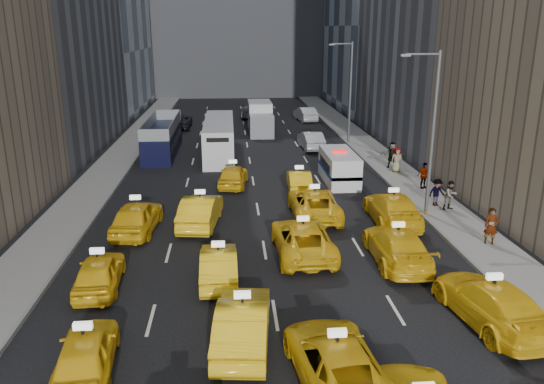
{
  "coord_description": "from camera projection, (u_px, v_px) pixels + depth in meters",
  "views": [
    {
      "loc": [
        -1.48,
        -15.16,
        10.01
      ],
      "look_at": [
        0.58,
        10.8,
        2.0
      ],
      "focal_mm": 35.0,
      "sensor_mm": 36.0,
      "label": 1
    }
  ],
  "objects": [
    {
      "name": "taxi_16",
      "position": [
        233.0,
        175.0,
        35.11
      ],
      "size": [
        2.27,
        4.5,
        1.47
      ],
      "primitive_type": "imported",
      "rotation": [
        0.0,
        0.0,
        3.01
      ],
      "color": "yellow",
      "rests_on": "ground"
    },
    {
      "name": "pedestrian_1",
      "position": [
        451.0,
        195.0,
        30.03
      ],
      "size": [
        0.94,
        0.72,
        1.71
      ],
      "primitive_type": "imported",
      "rotation": [
        0.0,
        0.0,
        0.37
      ],
      "color": "gray",
      "rests_on": "sidewalk_east"
    },
    {
      "name": "taxi_9",
      "position": [
        219.0,
        265.0,
        21.87
      ],
      "size": [
        1.57,
        4.3,
        1.41
      ],
      "primitive_type": "imported",
      "rotation": [
        0.0,
        0.0,
        3.16
      ],
      "color": "yellow",
      "rests_on": "ground"
    },
    {
      "name": "taxi_8",
      "position": [
        99.0,
        272.0,
        21.21
      ],
      "size": [
        1.88,
        4.22,
        1.41
      ],
      "primitive_type": "imported",
      "rotation": [
        0.0,
        0.0,
        3.19
      ],
      "color": "yellow",
      "rests_on": "ground"
    },
    {
      "name": "misc_car_4",
      "position": [
        305.0,
        114.0,
        60.23
      ],
      "size": [
        2.33,
        5.07,
        1.61
      ],
      "primitive_type": "imported",
      "rotation": [
        0.0,
        0.0,
        3.27
      ],
      "color": "#AAAEB1",
      "rests_on": "ground"
    },
    {
      "name": "pedestrian_5",
      "position": [
        392.0,
        155.0,
        39.28
      ],
      "size": [
        1.82,
        0.78,
        1.9
      ],
      "primitive_type": "imported",
      "rotation": [
        0.0,
        0.0,
        -0.16
      ],
      "color": "gray",
      "rests_on": "sidewalk_east"
    },
    {
      "name": "double_decker",
      "position": [
        162.0,
        137.0,
        44.2
      ],
      "size": [
        2.46,
        10.08,
        2.92
      ],
      "rotation": [
        0.0,
        0.0,
        0.02
      ],
      "color": "black",
      "rests_on": "ground"
    },
    {
      "name": "misc_car_1",
      "position": [
        179.0,
        121.0,
        55.76
      ],
      "size": [
        2.58,
        5.43,
        1.5
      ],
      "primitive_type": "imported",
      "rotation": [
        0.0,
        0.0,
        3.12
      ],
      "color": "black",
      "rests_on": "ground"
    },
    {
      "name": "streetlight_far",
      "position": [
        349.0,
        89.0,
        47.24
      ],
      "size": [
        2.15,
        0.22,
        9.0
      ],
      "color": "#595B60",
      "rests_on": "ground"
    },
    {
      "name": "streetlight_near",
      "position": [
        431.0,
        129.0,
        28.19
      ],
      "size": [
        2.15,
        0.22,
        9.0
      ],
      "color": "#595B60",
      "rests_on": "ground"
    },
    {
      "name": "taxi_10",
      "position": [
        303.0,
        239.0,
        24.44
      ],
      "size": [
        2.67,
        5.58,
        1.53
      ],
      "primitive_type": "imported",
      "rotation": [
        0.0,
        0.0,
        3.16
      ],
      "color": "yellow",
      "rests_on": "ground"
    },
    {
      "name": "taxi_14",
      "position": [
        314.0,
        204.0,
        29.35
      ],
      "size": [
        2.64,
        5.59,
        1.54
      ],
      "primitive_type": "imported",
      "rotation": [
        0.0,
        0.0,
        3.13
      ],
      "color": "yellow",
      "rests_on": "ground"
    },
    {
      "name": "misc_car_0",
      "position": [
        311.0,
        140.0,
        46.18
      ],
      "size": [
        1.89,
        4.76,
        1.54
      ],
      "primitive_type": "imported",
      "rotation": [
        0.0,
        0.0,
        3.2
      ],
      "color": "#ACAFB4",
      "rests_on": "ground"
    },
    {
      "name": "taxi_5",
      "position": [
        243.0,
        322.0,
        17.42
      ],
      "size": [
        2.12,
        4.94,
        1.58
      ],
      "primitive_type": "imported",
      "rotation": [
        0.0,
        0.0,
        3.05
      ],
      "color": "yellow",
      "rests_on": "ground"
    },
    {
      "name": "taxi_11",
      "position": [
        397.0,
        246.0,
        23.61
      ],
      "size": [
        2.33,
        5.47,
        1.57
      ],
      "primitive_type": "imported",
      "rotation": [
        0.0,
        0.0,
        3.12
      ],
      "color": "yellow",
      "rests_on": "ground"
    },
    {
      "name": "nypd_van",
      "position": [
        339.0,
        168.0,
        36.03
      ],
      "size": [
        2.02,
        5.2,
        2.23
      ],
      "rotation": [
        0.0,
        0.0,
        0.0
      ],
      "color": "silver",
      "rests_on": "ground"
    },
    {
      "name": "pedestrian_2",
      "position": [
        437.0,
        192.0,
        30.73
      ],
      "size": [
        1.12,
        0.67,
        1.62
      ],
      "primitive_type": "imported",
      "rotation": [
        0.0,
        0.0,
        0.24
      ],
      "color": "gray",
      "rests_on": "sidewalk_east"
    },
    {
      "name": "sidewalk_east",
      "position": [
        382.0,
        160.0,
        42.1
      ],
      "size": [
        3.0,
        90.0,
        0.15
      ],
      "primitive_type": "cube",
      "color": "gray",
      "rests_on": "ground"
    },
    {
      "name": "misc_car_3",
      "position": [
        219.0,
        117.0,
        58.99
      ],
      "size": [
        2.07,
        4.21,
        1.38
      ],
      "primitive_type": "imported",
      "rotation": [
        0.0,
        0.0,
        3.03
      ],
      "color": "black",
      "rests_on": "ground"
    },
    {
      "name": "curb_west",
      "position": [
        132.0,
        164.0,
        40.61
      ],
      "size": [
        0.15,
        90.0,
        0.18
      ],
      "primitive_type": "cube",
      "color": "slate",
      "rests_on": "ground"
    },
    {
      "name": "pedestrian_3",
      "position": [
        424.0,
        175.0,
        34.08
      ],
      "size": [
        1.1,
        0.75,
        1.72
      ],
      "primitive_type": "imported",
      "rotation": [
        0.0,
        0.0,
        0.32
      ],
      "color": "gray",
      "rests_on": "sidewalk_east"
    },
    {
      "name": "curb_east",
      "position": [
        364.0,
        160.0,
        41.98
      ],
      "size": [
        0.15,
        90.0,
        0.18
      ],
      "primitive_type": "cube",
      "color": "slate",
      "rests_on": "ground"
    },
    {
      "name": "pedestrian_0",
      "position": [
        491.0,
        226.0,
        25.21
      ],
      "size": [
        0.74,
        0.59,
        1.79
      ],
      "primitive_type": "imported",
      "rotation": [
        0.0,
        0.0,
        -0.27
      ],
      "color": "gray",
      "rests_on": "sidewalk_east"
    },
    {
      "name": "taxi_12",
      "position": [
        137.0,
        217.0,
        27.11
      ],
      "size": [
        2.38,
        5.01,
        1.65
      ],
      "primitive_type": "imported",
      "rotation": [
        0.0,
        0.0,
        3.05
      ],
      "color": "yellow",
      "rests_on": "ground"
    },
    {
      "name": "taxi_17",
      "position": [
        299.0,
        180.0,
        34.21
      ],
      "size": [
        1.58,
        4.1,
        1.33
      ],
      "primitive_type": "imported",
      "rotation": [
        0.0,
        0.0,
        3.1
      ],
      "color": "yellow",
      "rests_on": "ground"
    },
    {
      "name": "taxi_13",
      "position": [
        201.0,
        211.0,
        28.07
      ],
      "size": [
        2.34,
        5.16,
        1.64
      ],
      "primitive_type": "imported",
      "rotation": [
        0.0,
        0.0,
        3.02
      ],
      "color": "yellow",
      "rests_on": "ground"
    },
    {
      "name": "sidewalk_west",
      "position": [
        113.0,
        165.0,
        40.51
      ],
      "size": [
        3.0,
        90.0,
        0.15
      ],
      "primitive_type": "cube",
      "color": "gray",
      "rests_on": "ground"
    },
    {
      "name": "taxi_15",
      "position": [
        392.0,
        208.0,
        28.43
      ],
      "size": [
        2.47,
        5.68,
        1.63
      ],
      "primitive_type": "imported",
      "rotation": [
        0.0,
        0.0,
        3.11
      ],
      "color": "yellow",
      "rests_on": "ground"
    },
    {
      "name": "ground",
      "position": [
        280.0,
        346.0,
        17.5
      ],
      "size": [
        160.0,
        160.0,
        0.0
      ],
      "primitive_type": "plane",
      "color": "black",
      "rests_on": "ground"
    },
    {
      "name": "taxi_6",
      "position": [
        336.0,
        361.0,
        15.52
      ],
      "size": [
        2.94,
        5.38,
        1.43
      ],
      "primitive_type": "imported",
      "rotation": [
        0.0,
        0.0,
        3.26
      ],
      "color": "yellow",
      "rests_on": "ground"
    },
    {
      "name": "taxi_4",
      "position": [
        86.0,
        353.0,
        15.92
      ],
      "size": [
        2.02,
        4.24,
        1.4
      ],
      "primitive_type": "imported",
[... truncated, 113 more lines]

